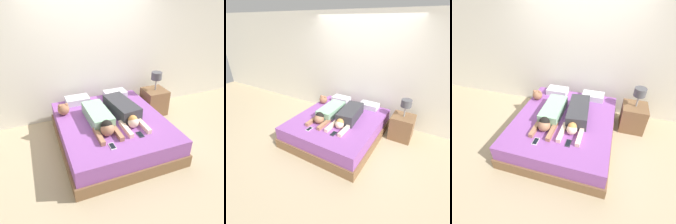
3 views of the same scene
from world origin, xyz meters
TOP-DOWN VIEW (x-y plane):
  - ground_plane at (0.00, 0.00)m, footprint 12.00×12.00m
  - wall_back at (0.00, 1.17)m, footprint 12.00×0.06m
  - bed at (0.00, 0.00)m, footprint 1.80×2.05m
  - pillow_head_left at (-0.39, 0.82)m, footprint 0.45×0.28m
  - pillow_head_right at (0.39, 0.82)m, footprint 0.45×0.28m
  - person_left at (-0.23, -0.04)m, footprint 0.36×1.09m
  - person_right at (0.23, 0.06)m, footprint 0.44×1.15m
  - cell_phone_left at (-0.26, -0.67)m, footprint 0.08×0.15m
  - cell_phone_right at (0.24, -0.56)m, footprint 0.08×0.15m
  - plush_toy at (-0.72, 0.48)m, footprint 0.20×0.20m
  - nightstand at (1.25, 0.68)m, footprint 0.47×0.47m

SIDE VIEW (x-z plane):
  - ground_plane at x=0.00m, z-range 0.00..0.00m
  - bed at x=0.00m, z-range 0.00..0.46m
  - nightstand at x=1.25m, z-range -0.16..0.77m
  - cell_phone_left at x=-0.26m, z-range 0.47..0.48m
  - cell_phone_right at x=0.24m, z-range 0.47..0.48m
  - pillow_head_left at x=-0.39m, z-range 0.47..0.59m
  - pillow_head_right at x=0.39m, z-range 0.47..0.59m
  - person_left at x=-0.23m, z-range 0.45..0.69m
  - plush_toy at x=-0.72m, z-range 0.47..0.68m
  - person_right at x=0.23m, z-range 0.46..0.70m
  - wall_back at x=0.00m, z-range 0.00..2.60m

